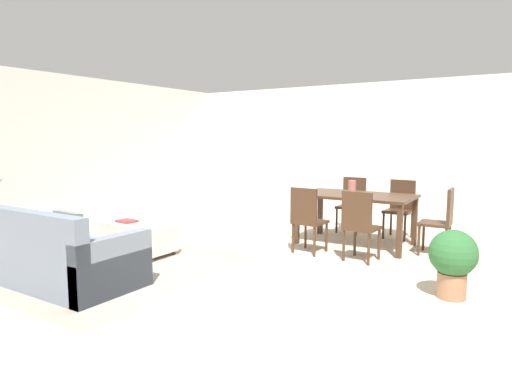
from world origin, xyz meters
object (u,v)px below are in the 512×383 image
(ottoman_table, at_px, (137,236))
(dining_chair_near_right, at_px, (359,222))
(vase_centerpiece, at_px, (352,187))
(dining_chair_near_left, at_px, (307,216))
(dining_table, at_px, (356,200))
(dining_chair_far_right, at_px, (400,205))
(couch, at_px, (50,256))
(dining_chair_head_east, at_px, (442,218))
(book_on_ottoman, at_px, (127,221))
(dining_chair_far_left, at_px, (352,201))
(potted_plant, at_px, (453,258))

(ottoman_table, relative_size, dining_chair_near_right, 1.13)
(vase_centerpiece, bearing_deg, dining_chair_near_left, -110.16)
(dining_table, distance_m, dining_chair_far_right, 0.97)
(couch, distance_m, dining_chair_head_east, 4.93)
(dining_chair_near_right, bearing_deg, dining_table, 112.82)
(dining_chair_far_right, distance_m, book_on_ottoman, 4.20)
(dining_chair_head_east, bearing_deg, ottoman_table, -148.83)
(dining_chair_near_right, distance_m, dining_chair_far_right, 1.73)
(couch, distance_m, dining_chair_near_left, 3.23)
(dining_chair_far_left, relative_size, vase_centerpiece, 4.54)
(dining_table, relative_size, book_on_ottoman, 6.32)
(dining_chair_near_left, bearing_deg, dining_chair_far_left, 90.08)
(ottoman_table, height_order, potted_plant, potted_plant)
(dining_table, xyz_separation_m, dining_chair_far_left, (-0.38, 0.88, -0.15))
(vase_centerpiece, distance_m, book_on_ottoman, 3.28)
(dining_chair_near_right, relative_size, vase_centerpiece, 4.54)
(ottoman_table, height_order, dining_table, dining_table)
(ottoman_table, distance_m, vase_centerpiece, 3.18)
(potted_plant, bearing_deg, dining_table, 134.27)
(dining_chair_head_east, relative_size, book_on_ottoman, 3.54)
(dining_chair_far_right, bearing_deg, dining_chair_near_left, -115.30)
(couch, bearing_deg, dining_chair_near_left, 54.26)
(dining_chair_far_right, relative_size, dining_chair_head_east, 1.00)
(book_on_ottoman, bearing_deg, dining_table, 41.40)
(vase_centerpiece, height_order, book_on_ottoman, vase_centerpiece)
(ottoman_table, distance_m, dining_chair_near_left, 2.35)
(ottoman_table, xyz_separation_m, dining_chair_far_right, (2.78, 2.97, 0.27))
(dining_chair_head_east, bearing_deg, dining_chair_far_right, 133.09)
(couch, xyz_separation_m, potted_plant, (3.86, 1.83, 0.12))
(dining_chair_head_east, bearing_deg, dining_chair_far_left, 151.56)
(couch, relative_size, dining_chair_near_right, 2.28)
(vase_centerpiece, xyz_separation_m, book_on_ottoman, (-2.42, -2.18, -0.41))
(vase_centerpiece, bearing_deg, dining_chair_far_right, 59.92)
(dining_table, height_order, dining_chair_head_east, dining_chair_head_east)
(dining_chair_head_east, bearing_deg, vase_centerpiece, -178.62)
(book_on_ottoman, bearing_deg, dining_chair_far_left, 55.65)
(dining_chair_far_left, height_order, book_on_ottoman, dining_chair_far_left)
(dining_chair_head_east, bearing_deg, couch, -134.64)
(dining_chair_far_right, bearing_deg, dining_chair_head_east, -46.91)
(dining_chair_near_right, distance_m, potted_plant, 1.46)
(ottoman_table, xyz_separation_m, vase_centerpiece, (2.29, 2.12, 0.61))
(dining_chair_near_right, relative_size, book_on_ottoman, 3.54)
(potted_plant, bearing_deg, ottoman_table, -173.13)
(ottoman_table, relative_size, dining_chair_far_right, 1.13)
(ottoman_table, relative_size, dining_chair_far_left, 1.13)
(dining_chair_near_right, bearing_deg, couch, -135.31)
(dining_chair_near_left, bearing_deg, dining_chair_head_east, 29.42)
(dining_table, distance_m, dining_chair_near_right, 0.96)
(vase_centerpiece, relative_size, potted_plant, 0.29)
(dining_table, xyz_separation_m, vase_centerpiece, (-0.06, -0.00, 0.19))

